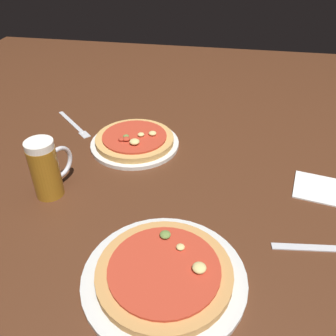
% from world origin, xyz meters
% --- Properties ---
extents(ground_plane, '(2.40, 2.40, 0.03)m').
position_xyz_m(ground_plane, '(0.00, 0.00, -0.01)').
color(ground_plane, '#4C2816').
extents(pizza_plate_near, '(0.33, 0.33, 0.05)m').
position_xyz_m(pizza_plate_near, '(0.06, -0.36, 0.02)').
color(pizza_plate_near, silver).
rests_on(pizza_plate_near, ground_plane).
extents(pizza_plate_far, '(0.28, 0.28, 0.05)m').
position_xyz_m(pizza_plate_far, '(-0.13, 0.13, 0.02)').
color(pizza_plate_far, silver).
rests_on(pizza_plate_far, ground_plane).
extents(beer_mug_dark, '(0.07, 0.13, 0.16)m').
position_xyz_m(beer_mug_dark, '(-0.29, -0.14, 0.08)').
color(beer_mug_dark, '#9E6619').
rests_on(beer_mug_dark, ground_plane).
extents(napkin_folded, '(0.16, 0.15, 0.01)m').
position_xyz_m(napkin_folded, '(0.42, -0.00, 0.00)').
color(napkin_folded, white).
rests_on(napkin_folded, ground_plane).
extents(fork_left, '(0.18, 0.17, 0.01)m').
position_xyz_m(fork_left, '(-0.37, 0.23, 0.00)').
color(fork_left, silver).
rests_on(fork_left, ground_plane).
extents(knife_right, '(0.23, 0.05, 0.01)m').
position_xyz_m(knife_right, '(0.39, -0.21, 0.00)').
color(knife_right, silver).
rests_on(knife_right, ground_plane).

